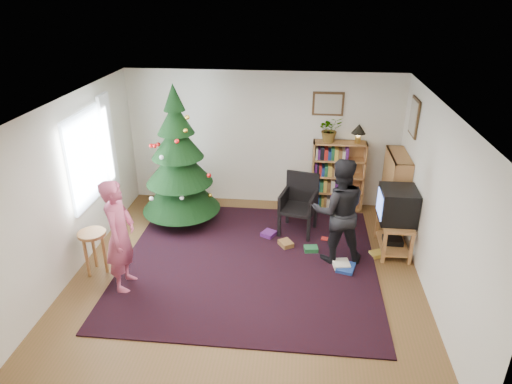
# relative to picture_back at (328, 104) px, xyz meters

# --- Properties ---
(floor) EXTENTS (5.00, 5.00, 0.00)m
(floor) POSITION_rel_picture_back_xyz_m (-1.15, -2.48, -1.95)
(floor) COLOR brown
(floor) RESTS_ON ground
(ceiling) EXTENTS (5.00, 5.00, 0.00)m
(ceiling) POSITION_rel_picture_back_xyz_m (-1.15, -2.48, 0.55)
(ceiling) COLOR white
(ceiling) RESTS_ON wall_back
(wall_back) EXTENTS (5.00, 0.02, 2.50)m
(wall_back) POSITION_rel_picture_back_xyz_m (-1.15, 0.02, -0.70)
(wall_back) COLOR silver
(wall_back) RESTS_ON floor
(wall_front) EXTENTS (5.00, 0.02, 2.50)m
(wall_front) POSITION_rel_picture_back_xyz_m (-1.15, -4.97, -0.70)
(wall_front) COLOR silver
(wall_front) RESTS_ON floor
(wall_left) EXTENTS (0.02, 5.00, 2.50)m
(wall_left) POSITION_rel_picture_back_xyz_m (-3.65, -2.48, -0.70)
(wall_left) COLOR silver
(wall_left) RESTS_ON floor
(wall_right) EXTENTS (0.02, 5.00, 2.50)m
(wall_right) POSITION_rel_picture_back_xyz_m (1.35, -2.48, -0.70)
(wall_right) COLOR silver
(wall_right) RESTS_ON floor
(rug) EXTENTS (3.80, 3.60, 0.02)m
(rug) POSITION_rel_picture_back_xyz_m (-1.15, -2.17, -1.94)
(rug) COLOR black
(rug) RESTS_ON floor
(window_pane) EXTENTS (0.04, 1.20, 1.40)m
(window_pane) POSITION_rel_picture_back_xyz_m (-3.62, -1.88, -0.45)
(window_pane) COLOR silver
(window_pane) RESTS_ON wall_left
(curtain) EXTENTS (0.06, 0.35, 1.60)m
(curtain) POSITION_rel_picture_back_xyz_m (-3.58, -1.18, -0.45)
(curtain) COLOR white
(curtain) RESTS_ON wall_left
(picture_back) EXTENTS (0.55, 0.03, 0.42)m
(picture_back) POSITION_rel_picture_back_xyz_m (0.00, 0.00, 0.00)
(picture_back) COLOR #4C3319
(picture_back) RESTS_ON wall_back
(picture_right) EXTENTS (0.03, 0.50, 0.60)m
(picture_right) POSITION_rel_picture_back_xyz_m (1.33, -0.73, 0.00)
(picture_right) COLOR #4C3319
(picture_right) RESTS_ON wall_right
(christmas_tree) EXTENTS (1.35, 1.35, 2.46)m
(christmas_tree) POSITION_rel_picture_back_xyz_m (-2.49, -0.98, -0.93)
(christmas_tree) COLOR #3F2816
(christmas_tree) RESTS_ON rug
(bookshelf_back) EXTENTS (0.95, 0.30, 1.30)m
(bookshelf_back) POSITION_rel_picture_back_xyz_m (0.25, -0.14, -1.29)
(bookshelf_back) COLOR #A86D3C
(bookshelf_back) RESTS_ON floor
(bookshelf_right) EXTENTS (0.30, 0.95, 1.30)m
(bookshelf_right) POSITION_rel_picture_back_xyz_m (1.19, -0.69, -1.29)
(bookshelf_right) COLOR #A86D3C
(bookshelf_right) RESTS_ON floor
(tv_stand) EXTENTS (0.46, 0.82, 0.55)m
(tv_stand) POSITION_rel_picture_back_xyz_m (1.07, -1.58, -1.63)
(tv_stand) COLOR #A86D3C
(tv_stand) RESTS_ON floor
(crt_tv) EXTENTS (0.55, 0.59, 0.51)m
(crt_tv) POSITION_rel_picture_back_xyz_m (1.07, -1.58, -1.14)
(crt_tv) COLOR black
(crt_tv) RESTS_ON tv_stand
(armchair) EXTENTS (0.67, 0.68, 1.02)m
(armchair) POSITION_rel_picture_back_xyz_m (-0.44, -1.06, -1.40)
(armchair) COLOR black
(armchair) RESTS_ON rug
(stool) EXTENTS (0.40, 0.40, 0.66)m
(stool) POSITION_rel_picture_back_xyz_m (-3.35, -2.63, -1.44)
(stool) COLOR #A86D3C
(stool) RESTS_ON floor
(person_standing) EXTENTS (0.41, 0.60, 1.61)m
(person_standing) POSITION_rel_picture_back_xyz_m (-2.80, -2.92, -1.14)
(person_standing) COLOR #B14766
(person_standing) RESTS_ON rug
(person_by_chair) EXTENTS (0.86, 0.71, 1.65)m
(person_by_chair) POSITION_rel_picture_back_xyz_m (0.16, -1.92, -1.13)
(person_by_chair) COLOR black
(person_by_chair) RESTS_ON rug
(potted_plant) EXTENTS (0.50, 0.47, 0.46)m
(potted_plant) POSITION_rel_picture_back_xyz_m (0.05, -0.14, -0.42)
(potted_plant) COLOR gray
(potted_plant) RESTS_ON bookshelf_back
(table_lamp) EXTENTS (0.26, 0.26, 0.34)m
(table_lamp) POSITION_rel_picture_back_xyz_m (0.55, -0.14, -0.42)
(table_lamp) COLOR #A57F33
(table_lamp) RESTS_ON bookshelf_back
(floor_clutter) EXTENTS (1.93, 1.06, 0.08)m
(floor_clutter) POSITION_rel_picture_back_xyz_m (-0.05, -1.76, -1.91)
(floor_clutter) COLOR #A51E19
(floor_clutter) RESTS_ON rug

